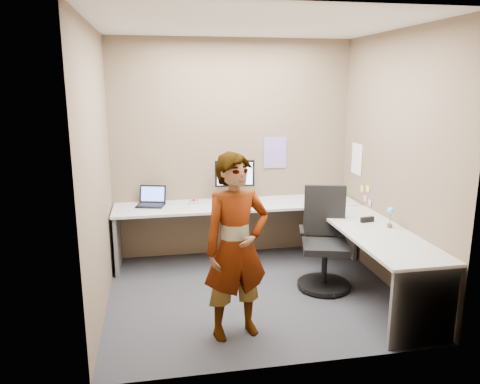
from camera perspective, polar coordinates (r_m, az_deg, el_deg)
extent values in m
plane|color=#252429|center=(5.05, 1.65, -12.28)|extent=(3.00, 3.00, 0.00)
plane|color=brown|center=(5.89, -0.92, 5.19)|extent=(3.00, 0.00, 3.00)
plane|color=brown|center=(5.16, 18.31, 3.36)|extent=(0.00, 2.70, 2.70)
plane|color=brown|center=(4.56, -17.01, 2.23)|extent=(0.00, 2.70, 2.70)
plane|color=white|center=(4.59, 1.89, 19.80)|extent=(3.00, 3.00, 0.00)
cube|color=#A5A5A5|center=(5.70, -0.35, -1.59)|extent=(2.96, 0.65, 0.03)
cube|color=#A5A5A5|center=(4.88, 16.21, -4.74)|extent=(0.65, 1.91, 0.03)
cube|color=#59595B|center=(5.75, -14.70, -5.73)|extent=(0.04, 0.60, 0.70)
cube|color=#59595B|center=(6.21, 12.88, -4.19)|extent=(0.04, 0.60, 0.70)
cube|color=#59595B|center=(4.27, 21.47, -13.05)|extent=(0.60, 0.04, 0.70)
cube|color=red|center=(5.76, -0.61, -0.98)|extent=(0.32, 0.24, 0.06)
cube|color=black|center=(5.75, -0.61, -0.61)|extent=(0.21, 0.15, 0.02)
cube|color=black|center=(5.75, -0.65, 0.10)|extent=(0.05, 0.04, 0.12)
cube|color=black|center=(5.71, -0.65, 2.27)|extent=(0.49, 0.06, 0.32)
cube|color=#7F99DB|center=(5.69, -0.63, 2.23)|extent=(0.43, 0.03, 0.27)
cube|color=black|center=(5.69, -10.83, -1.62)|extent=(0.37, 0.31, 0.02)
cube|color=black|center=(5.77, -10.58, -0.22)|extent=(0.33, 0.15, 0.21)
cube|color=#4967E8|center=(5.77, -10.58, -0.22)|extent=(0.28, 0.12, 0.17)
cube|color=#B7B7BC|center=(5.71, -5.64, -1.25)|extent=(0.12, 0.08, 0.04)
sphere|color=red|center=(5.69, -5.64, -0.98)|extent=(0.04, 0.04, 0.04)
cone|color=white|center=(5.48, 0.16, -1.72)|extent=(0.10, 0.10, 0.06)
cube|color=black|center=(5.14, 15.25, -3.26)|extent=(0.15, 0.06, 0.05)
cylinder|color=brown|center=(5.02, 17.77, -3.92)|extent=(0.05, 0.05, 0.04)
cylinder|color=#338C3F|center=(4.99, 17.84, -2.93)|extent=(0.01, 0.01, 0.14)
sphere|color=#45CDF3|center=(4.97, 17.90, -2.16)|extent=(0.07, 0.07, 0.07)
cube|color=#846BB7|center=(6.00, 4.30, 4.82)|extent=(0.30, 0.01, 0.40)
cube|color=white|center=(5.96, 14.04, 3.92)|extent=(0.01, 0.28, 0.38)
cube|color=#F2E059|center=(5.71, 15.31, 0.37)|extent=(0.01, 0.07, 0.07)
cube|color=pink|center=(5.78, 15.02, -0.78)|extent=(0.01, 0.07, 0.07)
cube|color=pink|center=(5.68, 15.52, -1.26)|extent=(0.01, 0.07, 0.07)
cube|color=#F2E059|center=(5.85, 14.67, 0.41)|extent=(0.01, 0.07, 0.07)
cylinder|color=black|center=(5.24, 10.15, -11.04)|extent=(0.57, 0.57, 0.04)
cylinder|color=black|center=(5.15, 10.25, -8.77)|extent=(0.06, 0.06, 0.41)
cube|color=black|center=(5.07, 10.35, -6.54)|extent=(0.57, 0.57, 0.07)
cube|color=black|center=(5.19, 10.27, -2.21)|extent=(0.44, 0.17, 0.56)
cube|color=black|center=(5.00, 7.52, -4.64)|extent=(0.12, 0.30, 0.03)
cube|color=black|center=(5.05, 13.30, -4.71)|extent=(0.12, 0.30, 0.03)
imported|color=#999399|center=(4.00, -0.44, -6.73)|extent=(0.67, 0.52, 1.62)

